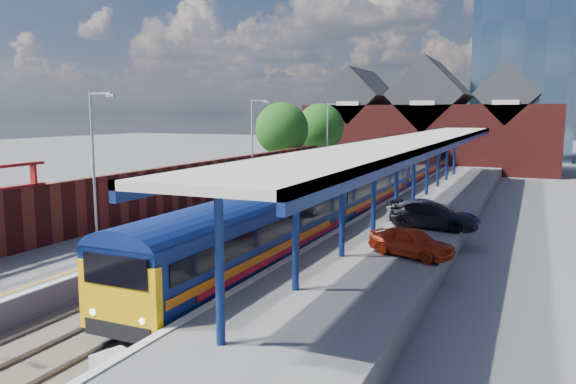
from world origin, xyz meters
name	(u,v)px	position (x,y,z in m)	size (l,w,h in m)	color
ground	(368,200)	(0.00, 30.00, 0.00)	(240.00, 240.00, 0.00)	#5B5B5E
ballast_bed	(327,221)	(0.00, 20.00, 0.03)	(6.00, 76.00, 0.06)	#473D33
rails	(327,219)	(0.00, 20.00, 0.12)	(4.51, 76.00, 0.14)	slate
left_platform	(252,208)	(-5.50, 20.00, 0.50)	(5.00, 76.00, 1.00)	#565659
right_platform	(419,220)	(6.00, 20.00, 0.50)	(6.00, 76.00, 1.00)	#565659
coping_left	(283,203)	(-3.15, 20.00, 1.02)	(0.30, 76.00, 0.05)	silver
coping_right	(374,209)	(3.15, 20.00, 1.02)	(0.30, 76.00, 0.05)	silver
yellow_line	(275,202)	(-3.75, 20.00, 1.01)	(0.14, 76.00, 0.01)	yellow
train	(390,174)	(1.49, 30.92, 2.12)	(2.92, 65.92, 3.45)	navy
canopy	(419,141)	(5.48, 21.95, 5.25)	(4.50, 52.00, 4.48)	navy
lamp_post_b	(95,157)	(-6.36, 6.00, 4.99)	(1.48, 0.18, 7.00)	#A5A8AA
lamp_post_c	(254,141)	(-6.36, 22.00, 4.99)	(1.48, 0.18, 7.00)	#A5A8AA
lamp_post_d	(329,134)	(-6.36, 38.00, 4.99)	(1.48, 0.18, 7.00)	#A5A8AA
platform_sign	(283,171)	(-5.00, 24.00, 2.69)	(0.55, 0.08, 2.50)	#A5A8AA
brick_wall	(164,189)	(-8.10, 13.54, 2.45)	(0.35, 50.00, 3.86)	#571917
station_building	(430,126)	(0.00, 58.00, 5.45)	(30.00, 12.12, 13.78)	#571917
glass_tower	(527,25)	(10.00, 80.00, 20.20)	(14.20, 14.20, 40.30)	slate
tree_near	(283,130)	(-10.35, 35.91, 5.35)	(5.20, 5.20, 8.10)	#382314
tree_far	(321,129)	(-9.35, 43.91, 5.35)	(5.20, 5.20, 8.10)	#382314
parked_car_red	(411,242)	(7.69, 9.16, 1.63)	(1.50, 3.72, 1.27)	#AC290E
parked_car_silver	(426,213)	(7.05, 16.20, 1.67)	(1.41, 4.05, 1.33)	#A5A5AA
parked_car_dark	(433,216)	(7.54, 15.54, 1.67)	(1.87, 4.59, 1.33)	black
parked_car_blue	(439,216)	(7.76, 15.95, 1.60)	(1.99, 4.32, 1.20)	navy
relay_cabinet	(113,373)	(2.80, -3.64, 0.50)	(0.70, 0.90, 1.00)	#A4A6A9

